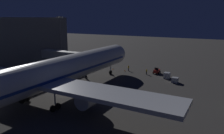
% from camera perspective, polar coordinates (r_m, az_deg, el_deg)
% --- Properties ---
extents(ground_plane, '(320.00, 320.00, 0.00)m').
position_cam_1_polar(ground_plane, '(50.82, -11.98, -7.01)').
color(ground_plane, '#383533').
extents(airliner_at_gate, '(55.32, 70.34, 20.02)m').
position_cam_1_polar(airliner_at_gate, '(43.98, -18.82, -2.69)').
color(airliner_at_gate, silver).
rests_on(airliner_at_gate, ground_plane).
extents(jet_bridge, '(18.45, 3.40, 7.36)m').
position_cam_1_polar(jet_bridge, '(66.17, -10.89, 2.83)').
color(jet_bridge, '#9E9E99').
rests_on(jet_bridge, ground_plane).
extents(apron_floodlight_mast, '(2.90, 0.50, 17.59)m').
position_cam_1_polar(apron_floodlight_mast, '(85.46, -13.36, 7.89)').
color(apron_floodlight_mast, '#59595E').
rests_on(apron_floodlight_mast, ground_plane).
extents(baggage_tug_spare, '(1.86, 2.44, 1.95)m').
position_cam_1_polar(baggage_tug_spare, '(69.07, 11.69, -1.06)').
color(baggage_tug_spare, maroon).
rests_on(baggage_tug_spare, ground_plane).
extents(baggage_container_near_belt, '(1.63, 1.58, 1.40)m').
position_cam_1_polar(baggage_container_near_belt, '(60.68, 16.23, -3.30)').
color(baggage_container_near_belt, '#B7BABF').
rests_on(baggage_container_near_belt, ground_plane).
extents(baggage_container_mid_row, '(1.66, 1.69, 1.68)m').
position_cam_1_polar(baggage_container_mid_row, '(64.35, 14.25, -2.15)').
color(baggage_container_mid_row, '#B7BABF').
rests_on(baggage_container_mid_row, ground_plane).
extents(ground_crew_near_nose_gear, '(0.40, 0.40, 1.91)m').
position_cam_1_polar(ground_crew_near_nose_gear, '(71.27, 4.36, -0.18)').
color(ground_crew_near_nose_gear, black).
rests_on(ground_crew_near_nose_gear, ground_plane).
extents(ground_crew_marshaller_fwd, '(0.40, 0.40, 1.72)m').
position_cam_1_polar(ground_crew_marshaller_fwd, '(67.40, 9.07, -1.15)').
color(ground_crew_marshaller_fwd, black).
rests_on(ground_crew_marshaller_fwd, ground_plane).
extents(traffic_cone_nose_port, '(0.36, 0.36, 0.55)m').
position_cam_1_polar(traffic_cone_nose_port, '(70.67, 3.37, -0.92)').
color(traffic_cone_nose_port, orange).
rests_on(traffic_cone_nose_port, ground_plane).
extents(traffic_cone_nose_starboard, '(0.36, 0.36, 0.55)m').
position_cam_1_polar(traffic_cone_nose_starboard, '(72.63, 0.25, -0.53)').
color(traffic_cone_nose_starboard, orange).
rests_on(traffic_cone_nose_starboard, ground_plane).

